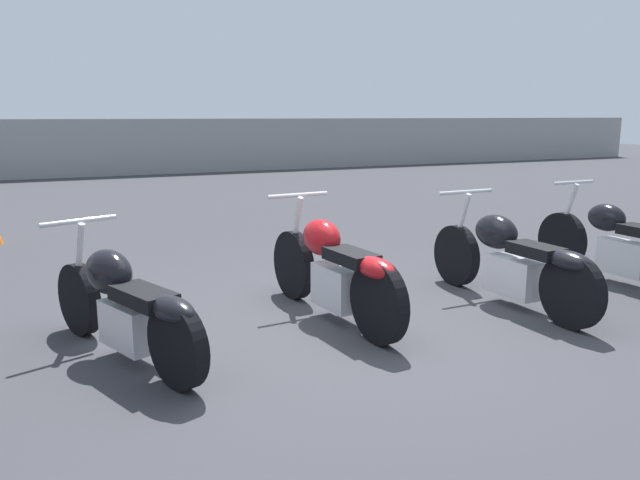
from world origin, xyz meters
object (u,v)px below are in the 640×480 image
object	(u,v)px
motorcycle_slot_2	(334,270)
motorcycle_slot_3	(512,261)
motorcycle_slot_1	(125,306)
motorcycle_slot_4	(624,245)

from	to	relation	value
motorcycle_slot_2	motorcycle_slot_3	world-z (taller)	motorcycle_slot_2
motorcycle_slot_1	motorcycle_slot_3	xyz separation A→B (m)	(3.34, -0.12, 0.02)
motorcycle_slot_2	motorcycle_slot_4	xyz separation A→B (m)	(3.16, -0.23, -0.02)
motorcycle_slot_3	motorcycle_slot_1	bearing A→B (deg)	176.61
motorcycle_slot_2	motorcycle_slot_3	size ratio (longest dim) A/B	0.97
motorcycle_slot_3	motorcycle_slot_4	world-z (taller)	motorcycle_slot_4
motorcycle_slot_1	motorcycle_slot_2	bearing A→B (deg)	-13.92
motorcycle_slot_1	motorcycle_slot_4	size ratio (longest dim) A/B	0.89
motorcycle_slot_1	motorcycle_slot_3	distance (m)	3.34
motorcycle_slot_3	motorcycle_slot_4	xyz separation A→B (m)	(1.54, 0.08, -0.01)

